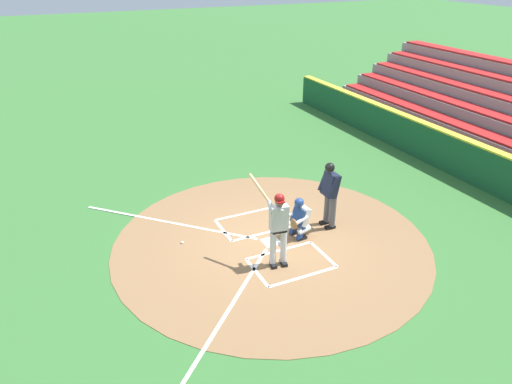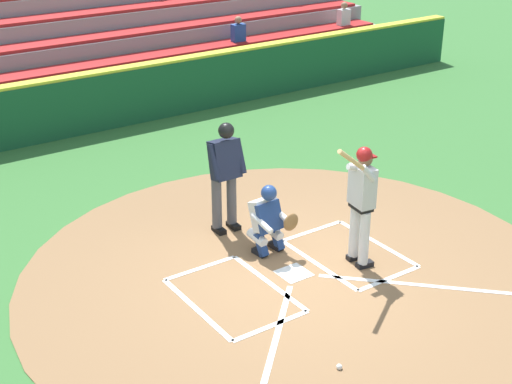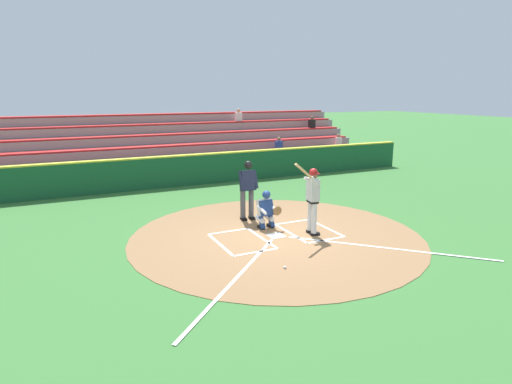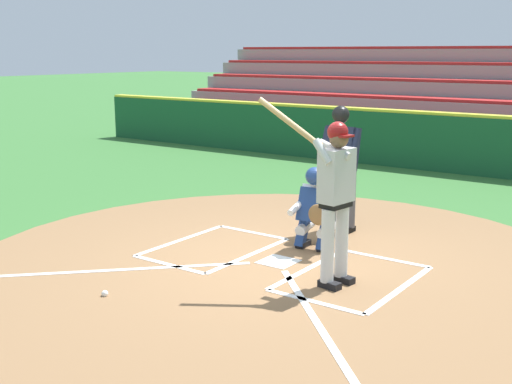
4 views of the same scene
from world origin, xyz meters
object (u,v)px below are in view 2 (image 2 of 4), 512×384
Objects in this scene: plate_umpire at (225,169)px; baseball at (339,367)px; catcher at (269,218)px; batter at (362,198)px.

plate_umpire is 25.20× the size of baseball.
catcher is at bearing -109.01° from baseball.
batter is 1.88× the size of catcher.
batter reaches higher than plate_umpire.
plate_umpire is at bearing -63.58° from batter.
plate_umpire is 4.03m from baseball.
batter is at bearing 129.02° from catcher.
catcher is 0.61× the size of plate_umpire.
baseball is (0.97, 2.83, -0.55)m from catcher.
batter is 2.76m from baseball.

